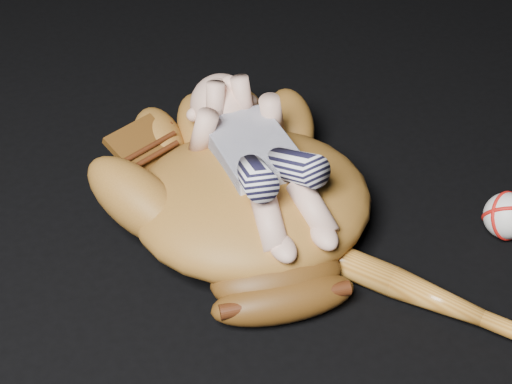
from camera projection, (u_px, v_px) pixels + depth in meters
baseball_glove at (252, 191)px, 1.14m from camera, size 0.50×0.55×0.16m
newborn_baby at (261, 156)px, 1.11m from camera, size 0.17×0.37×0.15m
baseball_bat at (412, 289)px, 1.07m from camera, size 0.32×0.40×0.04m
baseball at (507, 216)px, 1.16m from camera, size 0.07×0.07×0.07m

